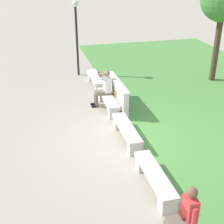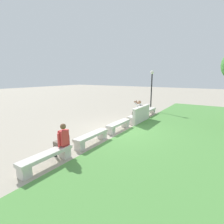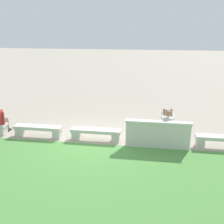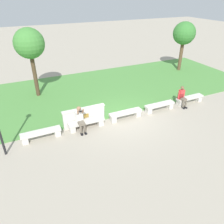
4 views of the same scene
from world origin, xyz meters
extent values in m
plane|color=#A89E8C|center=(0.00, 0.00, 0.00)|extent=(80.00, 80.00, 0.00)
cube|color=#518E42|center=(0.00, 4.38, 0.01)|extent=(22.97, 8.00, 0.03)
cube|color=beige|center=(-4.55, 0.00, 0.39)|extent=(1.88, 0.40, 0.12)
cube|color=beige|center=(-5.30, 0.00, 0.17)|extent=(0.28, 0.34, 0.33)
cube|color=beige|center=(-3.79, 0.00, 0.17)|extent=(0.28, 0.34, 0.33)
cube|color=beige|center=(-2.27, 0.00, 0.39)|extent=(1.88, 0.40, 0.12)
cube|color=beige|center=(-3.03, 0.00, 0.17)|extent=(0.28, 0.34, 0.33)
cube|color=beige|center=(-1.51, 0.00, 0.17)|extent=(0.28, 0.34, 0.33)
cube|color=beige|center=(0.00, 0.00, 0.39)|extent=(1.88, 0.40, 0.12)
cube|color=beige|center=(-0.76, 0.00, 0.17)|extent=(0.28, 0.34, 0.33)
cube|color=beige|center=(0.76, 0.00, 0.17)|extent=(0.28, 0.34, 0.33)
cube|color=beige|center=(2.27, 0.00, 0.39)|extent=(1.88, 0.40, 0.12)
cube|color=beige|center=(1.51, 0.00, 0.17)|extent=(0.28, 0.34, 0.33)
cube|color=beige|center=(3.03, 0.00, 0.17)|extent=(0.28, 0.34, 0.33)
cube|color=beige|center=(4.55, 0.00, 0.39)|extent=(1.88, 0.40, 0.12)
cube|color=beige|center=(3.79, 0.00, 0.17)|extent=(0.28, 0.34, 0.33)
cube|color=beige|center=(5.30, 0.00, 0.17)|extent=(0.28, 0.34, 0.33)
cube|color=beige|center=(-2.27, 0.34, 0.47)|extent=(2.21, 0.18, 0.95)
cube|color=silver|center=(-2.27, 0.34, 0.98)|extent=(2.27, 0.24, 0.06)
cube|color=olive|center=(-2.27, 0.24, 0.59)|extent=(0.44, 0.02, 0.22)
cube|color=black|center=(-2.70, -0.45, 0.03)|extent=(0.10, 0.24, 0.06)
cylinder|color=#6B6051|center=(-2.70, -0.38, 0.24)|extent=(0.11, 0.11, 0.42)
cube|color=black|center=(-2.50, -0.45, 0.03)|extent=(0.10, 0.24, 0.06)
cylinder|color=#6B6051|center=(-2.50, -0.38, 0.24)|extent=(0.11, 0.11, 0.42)
cube|color=#6B6051|center=(-2.60, -0.19, 0.51)|extent=(0.30, 0.42, 0.12)
cube|color=silver|center=(-2.60, 0.04, 0.79)|extent=(0.34, 0.22, 0.56)
sphere|color=#9E7051|center=(-2.60, 0.04, 1.21)|extent=(0.22, 0.22, 0.22)
cylinder|color=silver|center=(-2.79, -0.06, 1.08)|extent=(0.09, 0.31, 0.21)
cylinder|color=#9E7051|center=(-2.73, -0.20, 1.16)|extent=(0.10, 0.19, 0.27)
cylinder|color=silver|center=(-2.41, -0.06, 1.08)|extent=(0.09, 0.31, 0.21)
cylinder|color=#9E7051|center=(-2.48, -0.20, 1.16)|extent=(0.10, 0.19, 0.27)
cube|color=black|center=(-2.60, -0.26, 1.20)|extent=(0.15, 0.01, 0.08)
cube|color=black|center=(3.74, -0.42, 0.03)|extent=(0.10, 0.22, 0.06)
cylinder|color=#6B6051|center=(3.74, -0.36, 0.24)|extent=(0.10, 0.10, 0.42)
cube|color=black|center=(3.92, -0.42, 0.03)|extent=(0.10, 0.22, 0.06)
cylinder|color=#6B6051|center=(3.92, -0.36, 0.24)|extent=(0.10, 0.10, 0.42)
cube|color=#6B6051|center=(3.84, -0.18, 0.51)|extent=(0.29, 0.40, 0.12)
cube|color=#D83838|center=(3.84, 0.04, 0.77)|extent=(0.32, 0.20, 0.52)
sphere|color=brown|center=(3.84, 0.04, 1.16)|extent=(0.20, 0.20, 0.20)
cylinder|color=#D83838|center=(3.64, 0.02, 0.72)|extent=(0.08, 0.08, 0.48)
cylinder|color=#D83838|center=(4.04, 0.02, 0.72)|extent=(0.08, 0.08, 0.48)
cube|color=maroon|center=(3.80, 0.03, 0.63)|extent=(0.28, 0.20, 0.36)
cube|color=maroon|center=(3.80, -0.08, 0.56)|extent=(0.20, 0.06, 0.16)
torus|color=black|center=(3.80, 0.03, 0.83)|extent=(0.10, 0.02, 0.10)
cylinder|color=black|center=(-6.17, -0.47, 1.52)|extent=(0.10, 0.10, 3.04)
sphere|color=white|center=(-6.17, -0.47, 3.18)|extent=(0.28, 0.28, 0.28)
camera|label=1|loc=(7.67, -2.42, 4.87)|focal=50.00mm
camera|label=2|loc=(7.78, 4.52, 2.82)|focal=28.00mm
camera|label=3|loc=(-1.94, 8.88, 4.11)|focal=42.00mm
camera|label=4|loc=(-5.06, -9.17, 6.29)|focal=35.00mm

